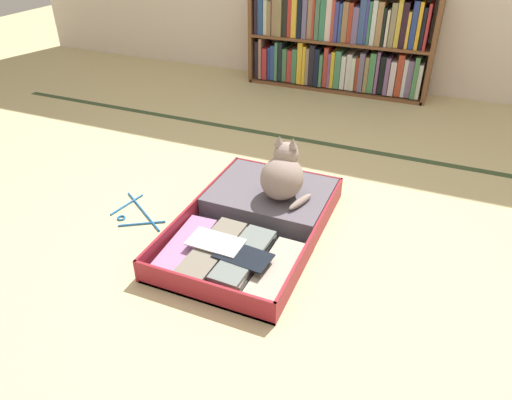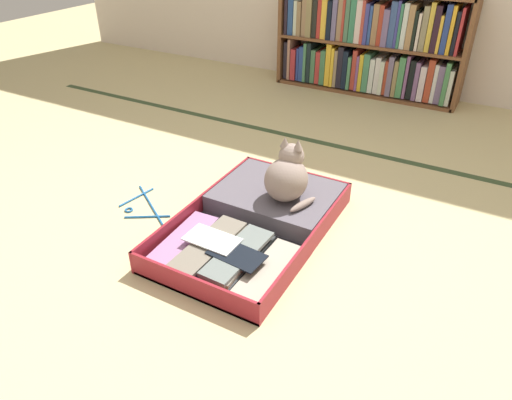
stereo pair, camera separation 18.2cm
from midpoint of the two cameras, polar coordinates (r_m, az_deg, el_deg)
name	(u,v)px [view 2 (the right image)]	position (r m, az deg, el deg)	size (l,w,h in m)	color
ground_plane	(249,263)	(1.95, 1.82, -7.80)	(10.00, 10.00, 0.00)	#C7B882
tatami_border	(349,149)	(2.93, 13.03, 6.03)	(4.80, 0.05, 0.00)	#35472A
bookshelf	(368,45)	(3.81, 14.89, 17.71)	(1.40, 0.26, 0.75)	brown
open_suitcase	(259,218)	(2.14, 2.81, -2.31)	(0.59, 0.94, 0.11)	maroon
black_cat	(288,176)	(2.13, 6.33, 2.79)	(0.24, 0.23, 0.28)	gray
clothes_hanger	(143,206)	(2.34, -11.37, -0.81)	(0.33, 0.28, 0.01)	#1F5F9D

